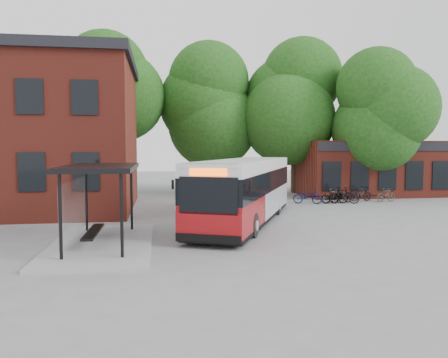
{
  "coord_description": "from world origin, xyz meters",
  "views": [
    {
      "loc": [
        -2.42,
        -16.89,
        3.46
      ],
      "look_at": [
        0.61,
        3.76,
        2.0
      ],
      "focal_mm": 35.0,
      "sensor_mm": 36.0,
      "label": 1
    }
  ],
  "objects": [
    {
      "name": "city_bus",
      "position": [
        1.52,
        3.02,
        1.47
      ],
      "size": [
        6.98,
        11.61,
        2.95
      ],
      "primitive_type": null,
      "rotation": [
        0.0,
        0.0,
        -0.42
      ],
      "color": "maroon",
      "rests_on": "ground"
    },
    {
      "name": "bicycle_2",
      "position": [
        8.44,
        9.11,
        0.45
      ],
      "size": [
        1.75,
        0.66,
        0.91
      ],
      "primitive_type": "imported",
      "rotation": [
        0.0,
        0.0,
        1.54
      ],
      "color": "black",
      "rests_on": "ground"
    },
    {
      "name": "bus_shelter",
      "position": [
        -4.5,
        -1.0,
        1.45
      ],
      "size": [
        3.6,
        7.0,
        2.9
      ],
      "primitive_type": null,
      "color": "black",
      "rests_on": "ground"
    },
    {
      "name": "tree_2",
      "position": [
        8.0,
        16.0,
        5.5
      ],
      "size": [
        7.92,
        7.92,
        11.0
      ],
      "primitive_type": null,
      "color": "#174211",
      "rests_on": "ground"
    },
    {
      "name": "bicycle_5",
      "position": [
        10.62,
        9.98,
        0.49
      ],
      "size": [
        1.71,
        0.82,
        0.99
      ],
      "primitive_type": "imported",
      "rotation": [
        0.0,
        0.0,
        1.8
      ],
      "color": "black",
      "rests_on": "ground"
    },
    {
      "name": "bicycle_7",
      "position": [
        12.09,
        9.43,
        0.45
      ],
      "size": [
        1.54,
        0.77,
        0.89
      ],
      "primitive_type": "imported",
      "rotation": [
        0.0,
        0.0,
        1.82
      ],
      "color": "#3A352C",
      "rests_on": "ground"
    },
    {
      "name": "tree_0",
      "position": [
        -6.0,
        16.0,
        5.5
      ],
      "size": [
        7.92,
        7.92,
        11.0
      ],
      "primitive_type": null,
      "color": "#174211",
      "rests_on": "ground"
    },
    {
      "name": "bicycle_1",
      "position": [
        8.43,
        9.19,
        0.47
      ],
      "size": [
        1.6,
        0.6,
        0.94
      ],
      "primitive_type": "imported",
      "rotation": [
        0.0,
        0.0,
        1.68
      ],
      "color": "#37322B",
      "rests_on": "ground"
    },
    {
      "name": "shop_row",
      "position": [
        15.0,
        14.0,
        2.0
      ],
      "size": [
        14.0,
        6.2,
        4.0
      ],
      "primitive_type": null,
      "color": "maroon",
      "rests_on": "ground"
    },
    {
      "name": "tree_3",
      "position": [
        13.0,
        12.0,
        4.64
      ],
      "size": [
        7.04,
        7.04,
        9.28
      ],
      "primitive_type": null,
      "color": "#174211",
      "rests_on": "ground"
    },
    {
      "name": "bicycle_0",
      "position": [
        6.7,
        9.22,
        0.46
      ],
      "size": [
        1.86,
        1.23,
        0.93
      ],
      "primitive_type": "imported",
      "rotation": [
        0.0,
        0.0,
        1.18
      ],
      "color": "#06104B",
      "rests_on": "ground"
    },
    {
      "name": "tree_1",
      "position": [
        1.0,
        17.0,
        5.2
      ],
      "size": [
        7.92,
        7.92,
        10.4
      ],
      "primitive_type": null,
      "color": "#174211",
      "rests_on": "ground"
    },
    {
      "name": "bicycle_4",
      "position": [
        9.05,
        9.04,
        0.49
      ],
      "size": [
        1.97,
        1.26,
        0.98
      ],
      "primitive_type": "imported",
      "rotation": [
        0.0,
        0.0,
        1.21
      ],
      "color": "black",
      "rests_on": "ground"
    },
    {
      "name": "ground",
      "position": [
        0.0,
        0.0,
        0.0
      ],
      "size": [
        100.0,
        100.0,
        0.0
      ],
      "primitive_type": "plane",
      "color": "slate"
    },
    {
      "name": "bike_rail",
      "position": [
        9.28,
        10.0,
        0.19
      ],
      "size": [
        5.2,
        0.1,
        0.38
      ],
      "primitive_type": null,
      "color": "black",
      "rests_on": "ground"
    },
    {
      "name": "bicycle_3",
      "position": [
        8.96,
        9.21,
        0.52
      ],
      "size": [
        1.8,
        1.02,
        1.04
      ],
      "primitive_type": "imported",
      "rotation": [
        0.0,
        0.0,
        1.9
      ],
      "color": "black",
      "rests_on": "ground"
    }
  ]
}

